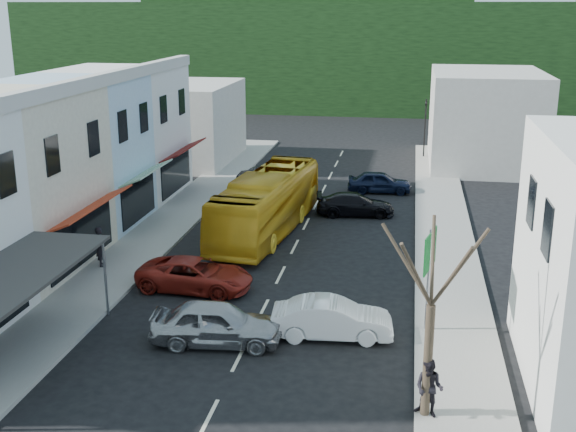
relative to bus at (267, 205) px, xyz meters
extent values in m
plane|color=black|center=(1.84, -10.05, -1.55)|extent=(120.00, 120.00, 0.00)
cube|color=gray|center=(-5.66, -0.05, -1.48)|extent=(3.00, 52.00, 0.15)
cube|color=gray|center=(9.34, -0.05, -1.48)|extent=(3.00, 52.00, 0.15)
cube|color=beige|center=(-10.66, -7.05, 2.45)|extent=(7.00, 8.00, 8.00)
cube|color=#9C2B13|center=(-6.56, -7.05, 1.50)|extent=(1.30, 6.80, 0.08)
cube|color=#A6C4DA|center=(-10.66, -0.05, 2.45)|extent=(7.00, 6.00, 8.00)
cube|color=#195926|center=(-6.56, -0.05, 1.50)|extent=(1.30, 5.10, 0.08)
cube|color=silver|center=(-10.66, 6.45, 2.45)|extent=(7.00, 7.00, 8.00)
cube|color=#520E0B|center=(-6.56, 6.45, 1.50)|extent=(1.30, 5.95, 0.08)
cube|color=#B7B2A8|center=(-10.16, 16.95, 1.45)|extent=(8.00, 10.00, 6.00)
cube|color=#B7B2A8|center=(12.84, 19.95, 1.95)|extent=(8.00, 12.00, 7.00)
cube|color=black|center=(1.84, 53.95, 4.45)|extent=(80.00, 24.00, 12.00)
cube|color=black|center=(-6.16, 59.95, 8.45)|extent=(40.00, 16.00, 8.00)
imported|color=gold|center=(0.00, 0.00, 0.00)|extent=(3.78, 11.81, 3.10)
imported|color=#A2A3A7|center=(0.80, -13.20, -0.85)|extent=(4.55, 2.21, 1.40)
imported|color=white|center=(4.83, -11.97, -0.85)|extent=(4.55, 2.20, 1.40)
imported|color=maroon|center=(-1.44, -8.40, -0.85)|extent=(4.73, 2.24, 1.40)
imported|color=black|center=(4.38, 4.16, -0.85)|extent=(4.68, 2.33, 1.40)
imported|color=black|center=(5.52, 9.68, -0.85)|extent=(4.50, 2.05, 1.40)
imported|color=black|center=(-1.54, 9.22, -0.85)|extent=(4.50, 2.06, 1.40)
imported|color=black|center=(-6.45, -6.65, -0.55)|extent=(0.60, 0.71, 1.70)
imported|color=black|center=(8.22, -16.97, -0.55)|extent=(0.81, 0.66, 1.70)
camera|label=1|loc=(7.33, -36.09, 10.22)|focal=45.00mm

